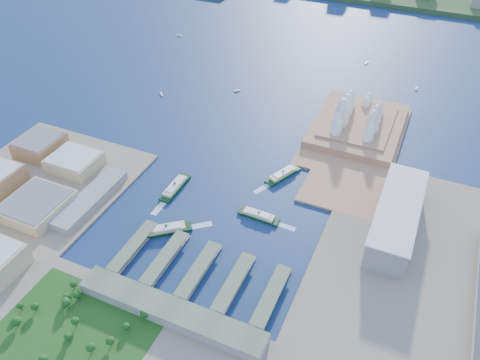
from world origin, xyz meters
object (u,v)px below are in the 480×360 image
at_px(toaster_building, 396,217).
at_px(ferry_b, 283,173).
at_px(opera_house, 360,112).
at_px(ferry_d, 259,214).
at_px(ferry_a, 175,186).
at_px(ferry_c, 166,228).

relative_size(toaster_building, ferry_b, 2.75).
bearing_deg(opera_house, ferry_d, -104.82).
relative_size(ferry_a, ferry_b, 1.05).
distance_m(opera_house, ferry_d, 256.32).
height_order(ferry_a, ferry_c, ferry_c).
height_order(ferry_a, ferry_b, ferry_a).
bearing_deg(opera_house, ferry_c, -116.44).
bearing_deg(ferry_c, toaster_building, -103.83).
height_order(ferry_c, ferry_d, ferry_c).
relative_size(ferry_a, ferry_c, 0.99).
relative_size(ferry_a, ferry_d, 1.12).
bearing_deg(ferry_c, ferry_d, -92.05).
height_order(toaster_building, ferry_b, toaster_building).
bearing_deg(toaster_building, opera_house, 114.23).
xyz_separation_m(ferry_c, ferry_d, (90.99, 67.66, -0.67)).
bearing_deg(opera_house, ferry_b, -112.59).
relative_size(opera_house, ferry_a, 3.05).
relative_size(opera_house, ferry_d, 3.42).
xyz_separation_m(ferry_a, ferry_d, (121.46, -4.80, -0.60)).
bearing_deg(ferry_c, ferry_b, -68.78).
bearing_deg(ferry_d, opera_house, -12.51).
bearing_deg(ferry_c, ferry_a, -15.89).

